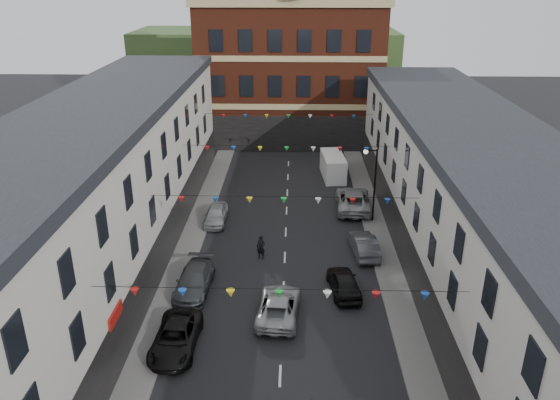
# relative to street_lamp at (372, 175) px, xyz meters

# --- Properties ---
(ground) EXTENTS (160.00, 160.00, 0.00)m
(ground) POSITION_rel_street_lamp_xyz_m (-6.55, -14.00, -3.90)
(ground) COLOR black
(ground) RESTS_ON ground
(pavement_left) EXTENTS (1.80, 64.00, 0.15)m
(pavement_left) POSITION_rel_street_lamp_xyz_m (-13.45, -12.00, -3.83)
(pavement_left) COLOR #605E5B
(pavement_left) RESTS_ON ground
(pavement_right) EXTENTS (1.80, 64.00, 0.15)m
(pavement_right) POSITION_rel_street_lamp_xyz_m (0.35, -12.00, -3.83)
(pavement_right) COLOR #605E5B
(pavement_right) RESTS_ON ground
(terrace_left) EXTENTS (8.40, 56.00, 10.70)m
(terrace_left) POSITION_rel_street_lamp_xyz_m (-18.33, -13.00, 1.44)
(terrace_left) COLOR beige
(terrace_left) RESTS_ON ground
(terrace_right) EXTENTS (8.40, 56.00, 9.70)m
(terrace_right) POSITION_rel_street_lamp_xyz_m (5.23, -13.00, 0.95)
(terrace_right) COLOR #B7B5AC
(terrace_right) RESTS_ON ground
(civic_building) EXTENTS (20.60, 13.30, 18.50)m
(civic_building) POSITION_rel_street_lamp_xyz_m (-6.55, 23.95, 4.23)
(civic_building) COLOR maroon
(civic_building) RESTS_ON ground
(clock_tower) EXTENTS (5.60, 5.60, 30.00)m
(clock_tower) POSITION_rel_street_lamp_xyz_m (-14.05, 21.00, 11.03)
(clock_tower) COLOR maroon
(clock_tower) RESTS_ON ground
(distant_hill) EXTENTS (40.00, 14.00, 10.00)m
(distant_hill) POSITION_rel_street_lamp_xyz_m (-10.55, 48.00, 1.10)
(distant_hill) COLOR #325327
(distant_hill) RESTS_ON ground
(street_lamp) EXTENTS (1.10, 0.36, 6.00)m
(street_lamp) POSITION_rel_street_lamp_xyz_m (0.00, 0.00, 0.00)
(street_lamp) COLOR black
(street_lamp) RESTS_ON ground
(car_left_c) EXTENTS (2.29, 4.82, 1.33)m
(car_left_c) POSITION_rel_street_lamp_xyz_m (-12.05, -16.00, -3.24)
(car_left_c) COLOR black
(car_left_c) RESTS_ON ground
(car_left_d) EXTENTS (2.19, 4.96, 1.42)m
(car_left_d) POSITION_rel_street_lamp_xyz_m (-12.05, -10.40, -3.20)
(car_left_d) COLOR #3B3F43
(car_left_d) RESTS_ON ground
(car_left_e) EXTENTS (1.67, 4.06, 1.38)m
(car_left_e) POSITION_rel_street_lamp_xyz_m (-12.05, -0.46, -3.22)
(car_left_e) COLOR #999BA1
(car_left_e) RESTS_ON ground
(car_right_d) EXTENTS (2.15, 4.30, 1.41)m
(car_right_d) POSITION_rel_street_lamp_xyz_m (-2.84, -10.37, -3.20)
(car_right_d) COLOR black
(car_right_d) RESTS_ON ground
(car_right_e) EXTENTS (1.92, 4.45, 1.42)m
(car_right_e) POSITION_rel_street_lamp_xyz_m (-1.05, -5.32, -3.19)
(car_right_e) COLOR #4D4F54
(car_right_e) RESTS_ON ground
(car_right_f) EXTENTS (2.92, 6.01, 1.65)m
(car_right_f) POSITION_rel_street_lamp_xyz_m (-1.05, 2.55, -3.08)
(car_right_f) COLOR #9C9EA1
(car_right_f) RESTS_ON ground
(moving_car) EXTENTS (2.63, 5.07, 1.37)m
(moving_car) POSITION_rel_street_lamp_xyz_m (-6.77, -12.94, -3.22)
(moving_car) COLOR #A9ADB0
(moving_car) RESTS_ON ground
(white_van) EXTENTS (2.32, 5.14, 2.21)m
(white_van) POSITION_rel_street_lamp_xyz_m (-2.25, 10.19, -2.80)
(white_van) COLOR white
(white_van) RESTS_ON ground
(pedestrian) EXTENTS (0.75, 0.63, 1.74)m
(pedestrian) POSITION_rel_street_lamp_xyz_m (-8.18, -6.17, -3.03)
(pedestrian) COLOR black
(pedestrian) RESTS_ON ground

